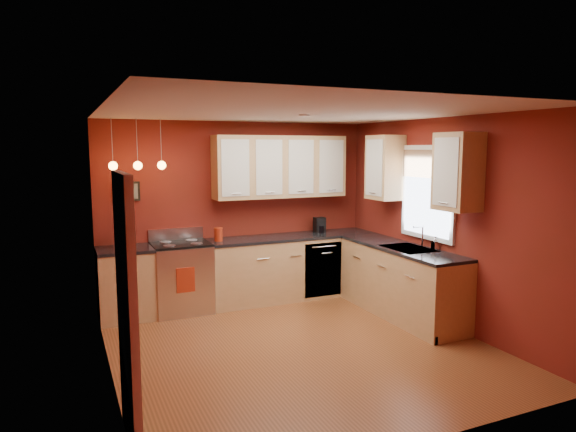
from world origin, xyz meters
name	(u,v)px	position (x,y,z in m)	size (l,w,h in m)	color
floor	(299,347)	(0.00, 0.00, 0.00)	(4.20, 4.20, 0.00)	brown
ceiling	(300,112)	(0.00, 0.00, 2.60)	(4.00, 4.20, 0.02)	beige
wall_back	(238,211)	(0.00, 2.10, 1.30)	(4.00, 0.02, 2.60)	maroon
wall_front	(424,276)	(0.00, -2.10, 1.30)	(4.00, 0.02, 2.60)	maroon
wall_left	(107,247)	(-2.00, 0.00, 1.30)	(0.02, 4.20, 2.60)	maroon
wall_right	(444,222)	(2.00, 0.00, 1.30)	(0.02, 4.20, 2.60)	maroon
base_cabinets_back_left	(126,285)	(-1.65, 1.80, 0.45)	(0.70, 0.60, 0.90)	tan
base_cabinets_back_right	(292,268)	(0.73, 1.80, 0.45)	(2.54, 0.60, 0.90)	tan
base_cabinets_right	(400,282)	(1.70, 0.45, 0.45)	(0.60, 2.10, 0.90)	tan
counter_back_left	(125,250)	(-1.65, 1.80, 0.92)	(0.70, 0.62, 0.04)	black
counter_back_right	(292,237)	(0.73, 1.80, 0.92)	(2.54, 0.62, 0.04)	black
counter_right	(401,248)	(1.70, 0.45, 0.92)	(0.62, 2.10, 0.04)	black
gas_range	(182,277)	(-0.92, 1.80, 0.48)	(0.76, 0.64, 1.11)	silver
dishwasher_front	(323,270)	(1.10, 1.51, 0.45)	(0.60, 0.02, 0.80)	silver
sink	(409,250)	(1.70, 0.30, 0.92)	(0.50, 0.70, 0.33)	#99999E
window	(428,190)	(1.97, 0.30, 1.69)	(0.06, 1.02, 1.22)	white
door_left_wall	(127,312)	(-1.97, -1.20, 1.03)	(0.12, 0.82, 2.05)	white
upper_cabinets_back	(280,167)	(0.60, 1.93, 1.95)	(2.00, 0.35, 0.90)	tan
upper_cabinets_right	(418,169)	(1.82, 0.32, 1.95)	(0.35, 1.95, 0.90)	tan
wall_picture	(128,191)	(-1.55, 2.08, 1.65)	(0.32, 0.03, 0.26)	black
pendant_lights	(138,165)	(-1.45, 1.75, 2.01)	(0.71, 0.11, 0.66)	#99999E
red_canister	(218,234)	(-0.40, 1.79, 1.04)	(0.12, 0.12, 0.19)	#A02711
red_vase	(120,242)	(-1.70, 1.84, 1.02)	(0.10, 0.10, 0.16)	#A02711
flowers	(119,228)	(-1.70, 1.84, 1.20)	(0.13, 0.13, 0.23)	#A02711
coffee_maker	(320,225)	(1.23, 1.88, 1.05)	(0.16, 0.16, 0.23)	black
soap_pump	(435,243)	(1.95, 0.08, 1.03)	(0.08, 0.08, 0.17)	silver
dish_towel	(186,280)	(-0.94, 1.47, 0.52)	(0.24, 0.02, 0.33)	#A02711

